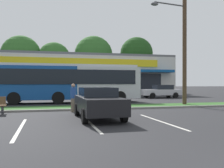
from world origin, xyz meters
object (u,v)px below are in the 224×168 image
(utility_pole, at_px, (183,32))
(city_bus, at_px, (69,82))
(car_1, at_px, (98,102))
(pedestrian_near_bench, at_px, (73,98))
(car_3, at_px, (161,91))

(utility_pole, distance_m, city_bus, 10.09)
(city_bus, distance_m, car_1, 10.20)
(pedestrian_near_bench, bearing_deg, car_3, 156.70)
(utility_pole, bearing_deg, car_3, 73.55)
(car_1, bearing_deg, city_bus, -176.97)
(car_3, bearing_deg, pedestrian_near_bench, 46.69)
(city_bus, xyz_separation_m, car_1, (0.54, -10.13, -1.00))
(car_3, height_order, pedestrian_near_bench, pedestrian_near_bench)
(car_3, relative_size, pedestrian_near_bench, 2.73)
(car_3, xyz_separation_m, pedestrian_near_bench, (-11.14, -11.82, 0.07))
(car_1, bearing_deg, utility_pole, 124.73)
(car_1, distance_m, pedestrian_near_bench, 3.21)
(utility_pole, relative_size, car_1, 2.35)
(pedestrian_near_bench, bearing_deg, car_1, 35.41)
(city_bus, xyz_separation_m, pedestrian_near_bench, (-0.31, -7.04, -0.94))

